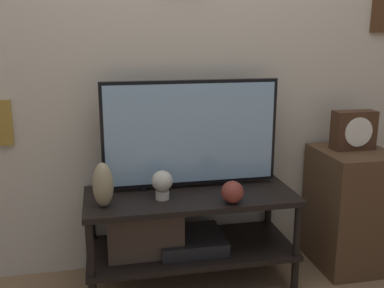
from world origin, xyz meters
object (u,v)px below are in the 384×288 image
Objects in this scene: vase_round_glass at (232,192)px; candle_jar at (177,172)px; television at (191,133)px; decorative_bust at (162,183)px; vase_urn_stoneware at (103,185)px; mantel_clock at (354,130)px.

candle_jar is at bearing 120.84° from vase_round_glass.
candle_jar is (-0.06, 0.09, -0.24)m from television.
vase_round_glass is at bearing -60.48° from television.
television reaches higher than decorative_bust.
television is 0.32m from decorative_bust.
vase_urn_stoneware is 0.65m from vase_round_glass.
television is 4.28× the size of vase_urn_stoneware.
vase_urn_stoneware is 1.44m from mantel_clock.
vase_urn_stoneware is 1.97× the size of vase_round_glass.
decorative_bust is (0.30, 0.04, -0.03)m from vase_urn_stoneware.
vase_round_glass is at bearing -20.31° from decorative_bust.
vase_urn_stoneware is 1.48× the size of decorative_bust.
vase_round_glass is 0.75× the size of decorative_bust.
vase_urn_stoneware is at bearing -157.85° from television.
vase_urn_stoneware reaches higher than candle_jar.
television is at bearing 39.95° from decorative_bust.
vase_urn_stoneware is at bearing -145.17° from candle_jar.
mantel_clock reaches higher than vase_round_glass.
vase_urn_stoneware is 1.76× the size of candle_jar.
vase_urn_stoneware is 0.92× the size of mantel_clock.
mantel_clock is (0.95, -0.05, -0.01)m from television.
mantel_clock is at bearing -8.30° from candle_jar.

